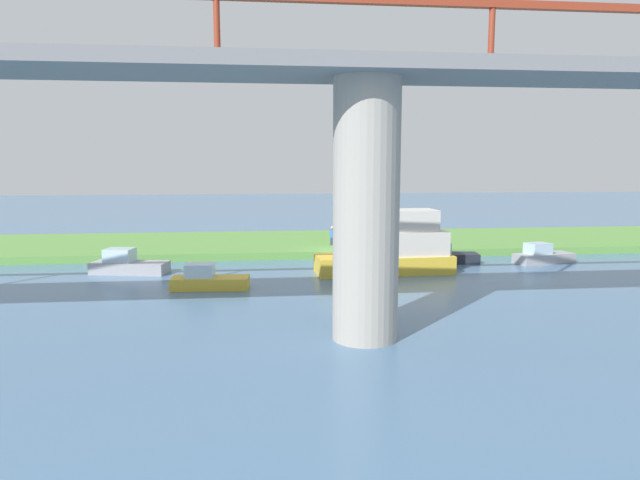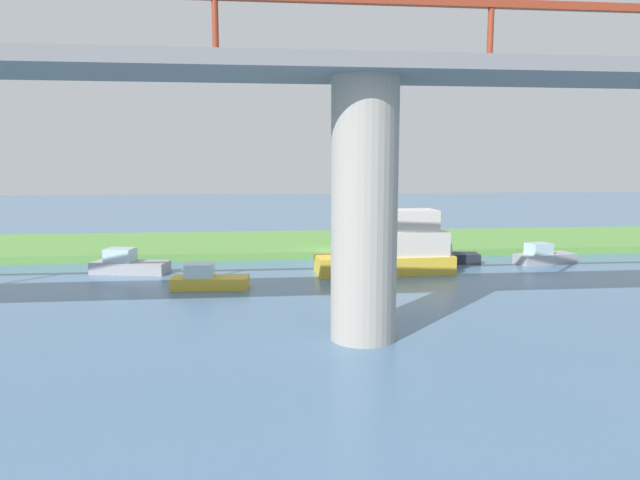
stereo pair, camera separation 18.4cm
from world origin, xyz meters
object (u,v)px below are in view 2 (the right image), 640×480
Objects in this scene: mooring_post at (404,240)px; houseboat_blue at (208,280)px; riverboat_paddlewheel at (128,264)px; person_on_bank at (333,235)px; bridge_pylon at (364,212)px; skiff_small at (543,256)px; motorboat_white at (389,247)px; motorboat_red at (445,255)px.

houseboat_blue is (12.79, 9.51, -0.55)m from mooring_post.
riverboat_paddlewheel reaches higher than houseboat_blue.
person_on_bank is at bearing -125.34° from houseboat_blue.
bridge_pylon is at bearing 85.81° from person_on_bank.
skiff_small is 1.04× the size of houseboat_blue.
motorboat_white is at bearing 174.50° from riverboat_paddlewheel.
bridge_pylon is 17.58m from motorboat_red.
motorboat_white is (2.58, 6.34, 0.49)m from mooring_post.
bridge_pylon is at bearing 44.60° from skiff_small.
motorboat_white reaches higher than houseboat_blue.
riverboat_paddlewheel is (11.50, -13.65, -4.17)m from bridge_pylon.
mooring_post is 3.99m from motorboat_red.
person_on_bank is at bearing -153.17° from riverboat_paddlewheel.
riverboat_paddlewheel is 1.14× the size of houseboat_blue.
mooring_post is 0.13× the size of motorboat_white.
person_on_bank is 13.75m from houseboat_blue.
houseboat_blue is at bearing -54.36° from bridge_pylon.
houseboat_blue is (7.95, 11.20, -0.73)m from person_on_bank.
motorboat_red is at bearing -176.06° from riverboat_paddlewheel.
mooring_post is at bearing 160.73° from person_on_bank.
person_on_bank reaches higher than riverboat_paddlewheel.
mooring_post is 0.25× the size of motorboat_red.
person_on_bank is 8.49m from motorboat_red.
person_on_bank is 0.33× the size of skiff_small.
riverboat_paddlewheel is (15.25, -1.47, -0.98)m from motorboat_white.
motorboat_red is (-4.39, -2.82, -1.03)m from motorboat_white.
riverboat_paddlewheel is at bearing 26.83° from person_on_bank.
person_on_bank is 14.27m from skiff_small.
motorboat_red is (-19.64, -1.35, -0.04)m from riverboat_paddlewheel.
skiff_small is at bearing -169.27° from motorboat_white.
riverboat_paddlewheel is 19.68m from motorboat_red.
person_on_bank is (-1.48, -20.22, -3.49)m from bridge_pylon.
riverboat_paddlewheel reaches higher than motorboat_red.
motorboat_white is 10.89m from skiff_small.
person_on_bank reaches higher than skiff_small.
riverboat_paddlewheel is at bearing 15.28° from mooring_post.
riverboat_paddlewheel is 1.10× the size of skiff_small.
skiff_small is 21.50m from houseboat_blue.
bridge_pylon reaches higher than motorboat_red.
person_on_bank is 1.35× the size of mooring_post.
skiff_small is (-8.07, 4.32, -0.54)m from mooring_post.
motorboat_red is 15.78m from houseboat_blue.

